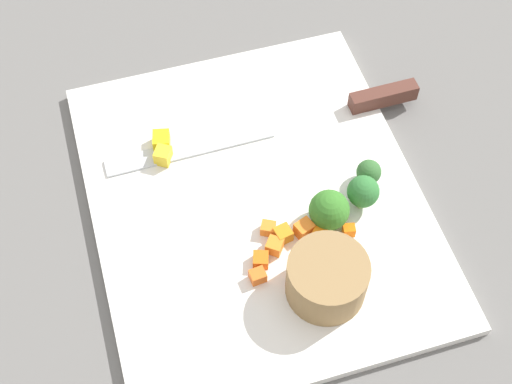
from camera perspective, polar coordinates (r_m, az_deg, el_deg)
ground_plane at (r=0.75m, az=0.00°, el=-0.92°), size 4.00×4.00×0.00m
cutting_board at (r=0.75m, az=0.00°, el=-0.67°), size 0.40×0.34×0.01m
prep_bowl at (r=0.67m, az=5.66°, el=-6.84°), size 0.08×0.08×0.05m
chef_knife at (r=0.80m, az=5.24°, el=6.27°), size 0.02×0.36×0.02m
carrot_dice_0 at (r=0.72m, az=7.38°, el=-3.02°), size 0.01×0.01×0.01m
carrot_dice_1 at (r=0.72m, az=3.84°, el=-2.96°), size 0.02×0.02×0.02m
carrot_dice_2 at (r=0.69m, az=0.14°, el=-6.68°), size 0.01×0.02×0.01m
carrot_dice_3 at (r=0.70m, az=0.38°, el=-5.39°), size 0.02×0.02×0.01m
carrot_dice_4 at (r=0.71m, az=5.05°, el=-3.41°), size 0.02×0.02×0.02m
carrot_dice_5 at (r=0.71m, az=2.16°, el=-3.37°), size 0.02×0.02×0.01m
carrot_dice_6 at (r=0.71m, az=1.56°, el=-4.28°), size 0.02×0.02×0.01m
carrot_dice_7 at (r=0.72m, az=1.19°, el=-2.84°), size 0.02×0.02×0.01m
pepper_dice_0 at (r=0.78m, az=-7.51°, el=4.07°), size 0.02×0.02×0.02m
pepper_dice_1 at (r=0.77m, az=-7.39°, el=2.89°), size 0.02×0.02×0.02m
broccoli_floret_0 at (r=0.72m, az=5.83°, el=-1.45°), size 0.04×0.04×0.04m
broccoli_floret_1 at (r=0.75m, az=8.94°, el=1.57°), size 0.03×0.03×0.03m
broccoli_floret_2 at (r=0.73m, az=8.50°, el=0.01°), size 0.03×0.03×0.04m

